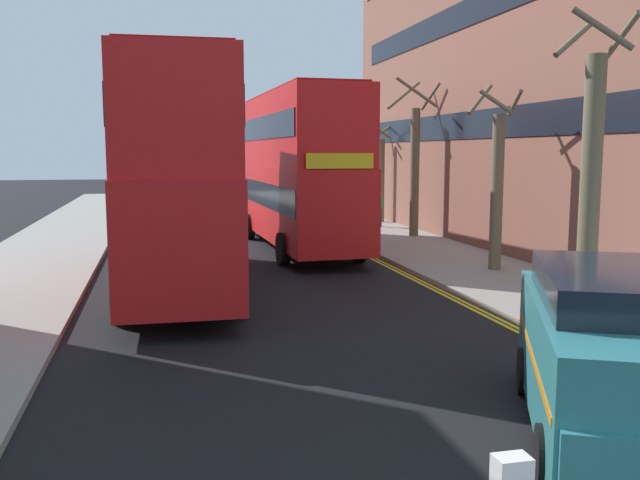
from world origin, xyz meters
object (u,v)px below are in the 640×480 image
(double_decker_bus_away, at_px, (176,172))
(pedestrian_far, at_px, (379,208))
(double_decker_bus_oncoming, at_px, (298,166))
(taxi_minivan, at_px, (615,358))

(double_decker_bus_away, xyz_separation_m, pedestrian_far, (9.33, 11.64, -2.04))
(double_decker_bus_oncoming, height_order, pedestrian_far, double_decker_bus_oncoming)
(double_decker_bus_oncoming, bearing_deg, double_decker_bus_away, -125.10)
(taxi_minivan, distance_m, pedestrian_far, 22.98)
(taxi_minivan, bearing_deg, pedestrian_far, 78.84)
(double_decker_bus_away, xyz_separation_m, double_decker_bus_oncoming, (4.46, 6.34, 0.00))
(pedestrian_far, bearing_deg, double_decker_bus_oncoming, -132.63)
(double_decker_bus_away, height_order, taxi_minivan, double_decker_bus_away)
(double_decker_bus_away, distance_m, double_decker_bus_oncoming, 7.75)
(taxi_minivan, relative_size, pedestrian_far, 3.17)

